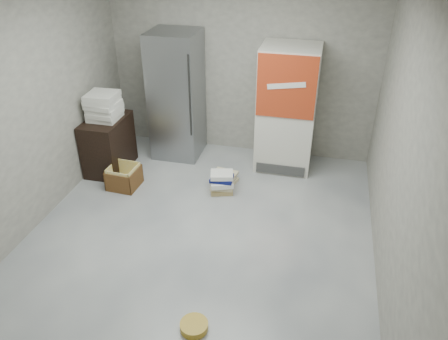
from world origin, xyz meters
TOP-DOWN VIEW (x-y plane):
  - ground at (0.00, 0.00)m, footprint 5.00×5.00m
  - room_shell at (0.00, 0.00)m, footprint 4.04×5.04m
  - steel_fridge at (-0.90, 2.13)m, footprint 0.70×0.72m
  - coke_cooler at (0.75, 2.12)m, footprint 0.80×0.73m
  - wood_shelf at (-1.73, 1.40)m, footprint 0.50×0.80m
  - supply_box_stack at (-1.72, 1.40)m, footprint 0.43×0.44m
  - phonebook_stack_main at (0.03, 1.16)m, footprint 0.36×0.34m
  - phonebook_stack_side at (0.00, 1.41)m, footprint 0.39×0.34m
  - cardboard_box at (-1.33, 0.98)m, footprint 0.42×0.42m
  - bucket_lid at (0.33, -1.13)m, footprint 0.32×0.32m

SIDE VIEW (x-z plane):
  - ground at x=0.00m, z-range 0.00..0.00m
  - bucket_lid at x=0.33m, z-range 0.00..0.07m
  - phonebook_stack_side at x=0.00m, z-range 0.00..0.15m
  - cardboard_box at x=-1.33m, z-range -0.03..0.29m
  - phonebook_stack_main at x=0.03m, z-range 0.00..0.30m
  - wood_shelf at x=-1.73m, z-range 0.00..0.80m
  - coke_cooler at x=0.75m, z-range 0.00..1.80m
  - steel_fridge at x=-0.90m, z-range 0.00..1.90m
  - supply_box_stack at x=-1.72m, z-range 0.80..1.19m
  - room_shell at x=0.00m, z-range 0.39..3.21m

